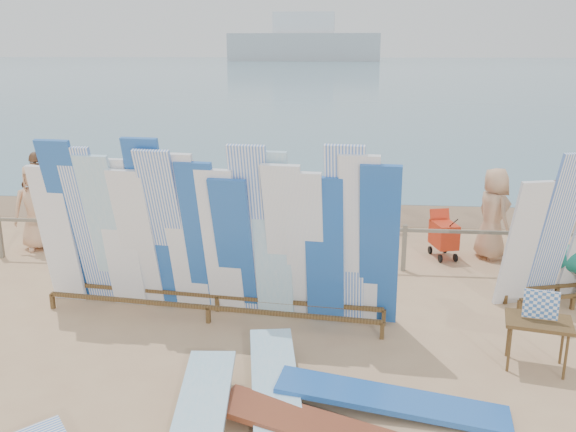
# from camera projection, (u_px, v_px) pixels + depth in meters

# --- Properties ---
(ground) EXTENTS (160.00, 160.00, 0.00)m
(ground) POSITION_uv_depth(u_px,v_px,m) (283.00, 338.00, 8.89)
(ground) COLOR tan
(ground) RESTS_ON ground
(ocean) EXTENTS (320.00, 240.00, 0.02)m
(ocean) POSITION_uv_depth(u_px,v_px,m) (342.00, 67.00, 131.68)
(ocean) COLOR slate
(ocean) RESTS_ON ground
(wet_sand_strip) EXTENTS (40.00, 2.60, 0.01)m
(wet_sand_strip) POSITION_uv_depth(u_px,v_px,m) (311.00, 211.00, 15.80)
(wet_sand_strip) COLOR #85674B
(wet_sand_strip) RESTS_ON ground
(distant_ship) EXTENTS (45.00, 8.00, 14.00)m
(distant_ship) POSITION_uv_depth(u_px,v_px,m) (304.00, 43.00, 181.22)
(distant_ship) COLOR #999EA3
(distant_ship) RESTS_ON ocean
(fence) EXTENTS (12.08, 0.08, 0.90)m
(fence) POSITION_uv_depth(u_px,v_px,m) (298.00, 236.00, 11.60)
(fence) COLOR #776D5A
(fence) RESTS_ON ground
(main_surfboard_rack) EXTENTS (5.73, 1.41, 2.85)m
(main_surfboard_rack) POSITION_uv_depth(u_px,v_px,m) (211.00, 239.00, 9.25)
(main_surfboard_rack) COLOR brown
(main_surfboard_rack) RESTS_ON ground
(side_surfboard_rack) EXTENTS (2.38, 1.27, 2.59)m
(side_surfboard_rack) POSITION_uv_depth(u_px,v_px,m) (574.00, 236.00, 9.75)
(side_surfboard_rack) COLOR brown
(side_surfboard_rack) RESTS_ON ground
(vendor_table) EXTENTS (0.93, 0.75, 1.09)m
(vendor_table) POSITION_uv_depth(u_px,v_px,m) (536.00, 342.00, 7.99)
(vendor_table) COLOR brown
(vendor_table) RESTS_ON ground
(flat_board_a) EXTENTS (1.00, 2.75, 0.33)m
(flat_board_a) POSITION_uv_depth(u_px,v_px,m) (276.00, 405.00, 7.23)
(flat_board_a) COLOR #8CC4E0
(flat_board_a) RESTS_ON ground
(flat_board_d) EXTENTS (2.75, 0.92, 0.26)m
(flat_board_d) POSITION_uv_depth(u_px,v_px,m) (390.00, 410.00, 7.14)
(flat_board_d) COLOR #2359AF
(flat_board_d) RESTS_ON ground
(beach_chair_left) EXTENTS (0.68, 0.69, 0.78)m
(beach_chair_left) POSITION_uv_depth(u_px,v_px,m) (281.00, 244.00, 12.41)
(beach_chair_left) COLOR red
(beach_chair_left) RESTS_ON ground
(beach_chair_right) EXTENTS (0.86, 0.86, 0.95)m
(beach_chair_right) POSITION_uv_depth(u_px,v_px,m) (304.00, 237.00, 12.68)
(beach_chair_right) COLOR red
(beach_chair_right) RESTS_ON ground
(stroller) EXTENTS (0.63, 0.78, 0.95)m
(stroller) POSITION_uv_depth(u_px,v_px,m) (443.00, 239.00, 12.20)
(stroller) COLOR red
(stroller) RESTS_ON ground
(beachgoer_6) EXTENTS (0.71, 0.99, 1.84)m
(beachgoer_6) POSITION_uv_depth(u_px,v_px,m) (493.00, 214.00, 12.05)
(beachgoer_6) COLOR tan
(beachgoer_6) RESTS_ON ground
(beachgoer_2) EXTENTS (0.56, 0.94, 1.81)m
(beachgoer_2) POSITION_uv_depth(u_px,v_px,m) (188.00, 202.00, 13.04)
(beachgoer_2) COLOR beige
(beachgoer_2) RESTS_ON ground
(beachgoer_5) EXTENTS (1.57, 0.55, 1.68)m
(beachgoer_5) POSITION_uv_depth(u_px,v_px,m) (363.00, 194.00, 14.01)
(beachgoer_5) COLOR beige
(beachgoer_5) RESTS_ON ground
(beachgoer_11) EXTENTS (0.82, 1.78, 1.85)m
(beachgoer_11) POSITION_uv_depth(u_px,v_px,m) (55.00, 180.00, 15.03)
(beachgoer_11) COLOR beige
(beachgoer_11) RESTS_ON ground
(beachgoer_8) EXTENTS (0.84, 0.74, 1.58)m
(beachgoer_8) POSITION_uv_depth(u_px,v_px,m) (555.00, 217.00, 12.32)
(beachgoer_8) COLOR beige
(beachgoer_8) RESTS_ON ground
(beachgoer_1) EXTENTS (0.64, 0.60, 1.56)m
(beachgoer_1) POSITION_uv_depth(u_px,v_px,m) (145.00, 209.00, 12.95)
(beachgoer_1) COLOR #8C6042
(beachgoer_1) RESTS_ON ground
(beachgoer_extra_1) EXTENTS (1.07, 0.71, 1.69)m
(beachgoer_extra_1) POSITION_uv_depth(u_px,v_px,m) (38.00, 187.00, 14.72)
(beachgoer_extra_1) COLOR #8C6042
(beachgoer_extra_1) RESTS_ON ground
(beachgoer_0) EXTENTS (0.98, 0.77, 1.80)m
(beachgoer_0) POSITION_uv_depth(u_px,v_px,m) (36.00, 207.00, 12.61)
(beachgoer_0) COLOR tan
(beachgoer_0) RESTS_ON ground
(beachgoer_7) EXTENTS (0.74, 0.58, 1.78)m
(beachgoer_7) POSITION_uv_depth(u_px,v_px,m) (367.00, 196.00, 13.63)
(beachgoer_7) COLOR #8C6042
(beachgoer_7) RESTS_ON ground
(beachgoer_3) EXTENTS (1.11, 0.96, 1.63)m
(beachgoer_3) POSITION_uv_depth(u_px,v_px,m) (193.00, 197.00, 13.84)
(beachgoer_3) COLOR tan
(beachgoer_3) RESTS_ON ground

